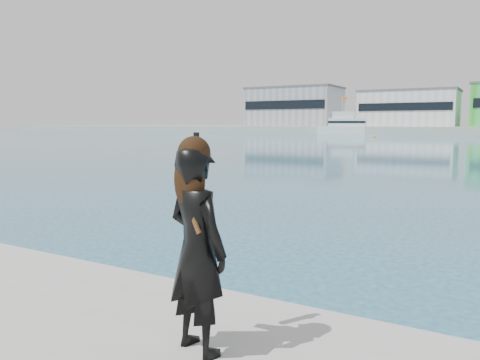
{
  "coord_description": "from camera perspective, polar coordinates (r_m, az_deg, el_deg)",
  "views": [
    {
      "loc": [
        1.47,
        -3.37,
        2.67
      ],
      "look_at": [
        -0.67,
        0.36,
        2.16
      ],
      "focal_mm": 35.0,
      "sensor_mm": 36.0,
      "label": 1
    }
  ],
  "objects": [
    {
      "name": "flagpole_left",
      "position": [
        130.52,
        12.4,
        8.41
      ],
      "size": [
        1.28,
        0.16,
        8.0
      ],
      "color": "silver",
      "rests_on": "far_quay"
    },
    {
      "name": "warehouse_white",
      "position": [
        133.5,
        19.91,
        8.22
      ],
      "size": [
        24.48,
        15.35,
        9.5
      ],
      "color": "silver",
      "rests_on": "far_quay"
    },
    {
      "name": "motor_yacht",
      "position": [
        120.02,
        13.15,
        6.42
      ],
      "size": [
        16.46,
        6.95,
        7.44
      ],
      "rotation": [
        0.0,
        0.0,
        0.16
      ],
      "color": "white",
      "rests_on": "ground"
    },
    {
      "name": "warehouse_grey_left",
      "position": [
        143.07,
        6.64,
        8.87
      ],
      "size": [
        26.52,
        16.36,
        11.5
      ],
      "color": "gray",
      "rests_on": "far_quay"
    },
    {
      "name": "buoy_far",
      "position": [
        96.58,
        15.98,
        5.02
      ],
      "size": [
        0.5,
        0.5,
        0.5
      ],
      "primitive_type": "sphere",
      "color": "#F2EC0C",
      "rests_on": "ground"
    },
    {
      "name": "woman",
      "position": [
        3.84,
        -5.3,
        -7.71
      ],
      "size": [
        0.71,
        0.57,
        1.8
      ],
      "rotation": [
        0.0,
        0.0,
        2.86
      ],
      "color": "black",
      "rests_on": "near_quay"
    }
  ]
}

